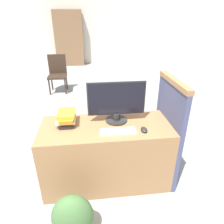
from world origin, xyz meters
TOP-DOWN VIEW (x-y plane):
  - ground_plane at (0.00, 0.00)m, footprint 20.00×20.00m
  - wall_back at (0.00, 6.75)m, footprint 12.00×0.06m
  - desk at (0.00, 0.30)m, footprint 1.38×0.60m
  - carrel_divider at (0.71, 0.35)m, footprint 0.07×0.70m
  - monitor at (0.13, 0.40)m, footprint 0.61×0.23m
  - keyboard at (0.11, 0.16)m, footprint 0.35×0.12m
  - mouse at (0.37, 0.15)m, footprint 0.06×0.10m
  - book_stack at (-0.41, 0.39)m, footprint 0.20×0.26m
  - backpack at (-0.35, -0.35)m, footprint 0.36×0.28m
  - far_chair at (-0.92, 3.54)m, footprint 0.44×0.44m
  - bookshelf_far at (-0.81, 6.51)m, footprint 1.04×0.32m

SIDE VIEW (x-z plane):
  - ground_plane at x=0.00m, z-range 0.00..0.00m
  - backpack at x=-0.35m, z-range -0.01..0.44m
  - desk at x=0.00m, z-range 0.00..0.73m
  - far_chair at x=-0.92m, z-range 0.04..0.95m
  - carrel_divider at x=0.71m, z-range 0.01..1.20m
  - keyboard at x=0.11m, z-range 0.73..0.74m
  - mouse at x=0.37m, z-range 0.73..0.76m
  - book_stack at x=-0.41m, z-range 0.73..0.87m
  - monitor at x=0.13m, z-range 0.73..1.17m
  - bookshelf_far at x=-0.81m, z-range 0.00..1.96m
  - wall_back at x=0.00m, z-range 0.00..2.80m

